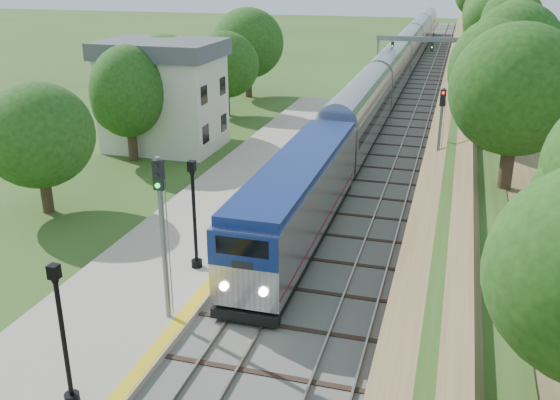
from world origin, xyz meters
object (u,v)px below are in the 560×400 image
(signal_gantry, at_px, (417,50))
(signal_platform, at_px, (162,222))
(lamppost_mid, at_px, (64,344))
(lamppost_far, at_px, (195,221))
(train, at_px, (399,65))
(station_building, at_px, (164,94))
(signal_farside, at_px, (440,127))

(signal_gantry, bearing_deg, signal_platform, -96.40)
(signal_gantry, distance_m, signal_platform, 48.17)
(signal_gantry, height_order, signal_platform, signal_platform)
(lamppost_mid, bearing_deg, lamppost_far, 89.75)
(train, bearing_deg, signal_gantry, -72.58)
(signal_gantry, height_order, train, signal_gantry)
(signal_gantry, xyz_separation_m, signal_platform, (-5.37, -47.86, -0.48))
(lamppost_mid, xyz_separation_m, signal_platform, (0.66, 5.48, 1.83))
(station_building, xyz_separation_m, signal_farside, (20.20, -3.83, -0.19))
(train, xyz_separation_m, signal_platform, (-2.90, -55.74, 2.21))
(signal_platform, bearing_deg, signal_gantry, 83.60)
(station_building, xyz_separation_m, signal_gantry, (16.47, 24.99, 0.73))
(train, xyz_separation_m, lamppost_mid, (-3.56, -61.22, 0.38))
(signal_platform, bearing_deg, train, 87.02)
(signal_platform, bearing_deg, signal_farside, 64.46)
(signal_platform, height_order, signal_farside, signal_platform)
(signal_gantry, bearing_deg, station_building, -123.38)
(lamppost_far, bearing_deg, signal_farside, 56.79)
(signal_farside, bearing_deg, signal_gantry, 97.37)
(lamppost_far, relative_size, signal_platform, 0.77)
(lamppost_mid, relative_size, signal_farside, 0.77)
(signal_gantry, distance_m, lamppost_mid, 53.73)
(station_building, height_order, lamppost_mid, station_building)
(station_building, bearing_deg, signal_gantry, 56.62)
(signal_farside, bearing_deg, lamppost_far, -123.21)
(signal_platform, xyz_separation_m, signal_farside, (9.10, 19.04, -0.44))
(station_building, height_order, train, station_building)
(signal_platform, distance_m, signal_farside, 21.11)
(lamppost_mid, relative_size, lamppost_far, 0.96)
(signal_farside, bearing_deg, train, 99.59)
(station_building, bearing_deg, lamppost_far, -60.70)
(station_building, distance_m, lamppost_far, 21.46)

